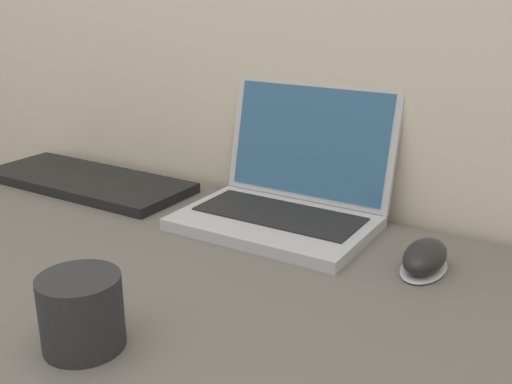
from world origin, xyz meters
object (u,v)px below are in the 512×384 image
Objects in this scene: drink_cup at (81,311)px; computer_mouse at (425,258)px; external_keyboard at (87,181)px; laptop at (288,191)px.

drink_cup is 0.49m from computer_mouse.
drink_cup is at bearing -43.83° from external_keyboard.
external_keyboard is at bearing 178.22° from computer_mouse.
external_keyboard is (-0.44, 0.42, -0.04)m from drink_cup.
computer_mouse is at bearing -15.24° from laptop.
computer_mouse reaches higher than external_keyboard.
computer_mouse is (0.27, -0.07, -0.03)m from laptop.
drink_cup is 0.83× the size of computer_mouse.
external_keyboard is at bearing -173.59° from laptop.
laptop reaches higher than computer_mouse.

